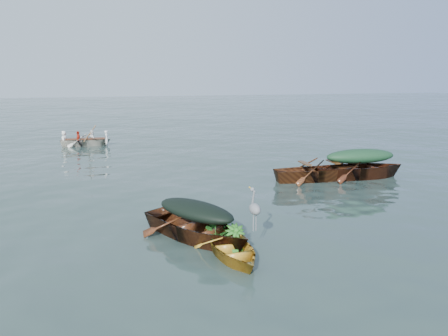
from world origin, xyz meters
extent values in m
plane|color=#2E413B|center=(0.00, 0.00, 0.00)|extent=(140.00, 140.00, 0.00)
imported|color=gold|center=(-1.99, -4.26, 0.00)|extent=(1.37, 2.78, 0.70)
imported|color=#572F14|center=(-2.47, -3.11, 0.00)|extent=(3.33, 4.17, 1.01)
imported|color=#452410|center=(4.59, 1.11, 0.00)|extent=(4.83, 1.89, 1.12)
imported|color=brown|center=(3.02, 1.25, 0.00)|extent=(4.57, 1.67, 1.05)
imported|color=silver|center=(-5.00, 11.87, 0.00)|extent=(3.69, 1.37, 0.82)
ellipsoid|color=black|center=(-2.47, -3.11, 0.71)|extent=(1.83, 2.29, 0.40)
ellipsoid|color=#173A23|center=(4.59, 1.11, 0.82)|extent=(2.66, 1.04, 0.52)
imported|color=#285E18|center=(-2.01, -3.71, 0.65)|extent=(0.77, 0.95, 0.60)
imported|color=white|center=(-5.00, 11.87, 0.79)|extent=(2.60, 1.18, 0.76)
camera|label=1|loc=(-4.55, -12.28, 3.64)|focal=35.00mm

